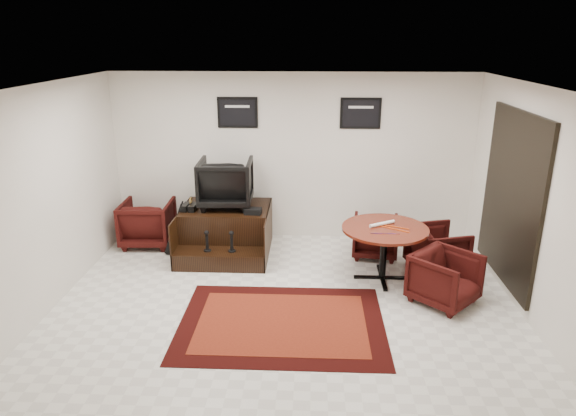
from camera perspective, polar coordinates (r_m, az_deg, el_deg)
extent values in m
plane|color=white|center=(6.79, -0.31, -10.87)|extent=(6.00, 6.00, 0.00)
cube|color=white|center=(8.63, 0.51, 5.61)|extent=(6.00, 0.02, 2.80)
cube|color=white|center=(3.93, -2.19, -11.06)|extent=(6.00, 0.02, 2.80)
cube|color=white|center=(7.04, -25.53, 0.71)|extent=(0.02, 5.00, 2.80)
cube|color=white|center=(6.78, 25.91, 0.02)|extent=(0.02, 5.00, 2.80)
cube|color=white|center=(5.94, -0.35, 13.36)|extent=(6.00, 5.00, 0.02)
cube|color=black|center=(7.41, 23.57, 1.02)|extent=(0.05, 1.90, 2.30)
cube|color=black|center=(7.41, 23.49, 1.02)|extent=(0.02, 1.72, 2.12)
cube|color=black|center=(7.41, 23.53, 1.02)|extent=(0.03, 0.05, 2.12)
cube|color=black|center=(8.55, -5.62, 10.52)|extent=(0.66, 0.03, 0.50)
cube|color=black|center=(8.53, -5.64, 10.50)|extent=(0.58, 0.01, 0.42)
cube|color=silver|center=(8.52, -5.67, 11.16)|extent=(0.40, 0.00, 0.04)
cube|color=black|center=(8.51, 8.07, 10.38)|extent=(0.66, 0.03, 0.50)
cube|color=black|center=(8.49, 8.08, 10.36)|extent=(0.58, 0.01, 0.42)
cube|color=silver|center=(8.47, 8.11, 11.03)|extent=(0.40, 0.00, 0.04)
cube|color=black|center=(6.43, -0.70, -12.66)|extent=(2.50, 1.87, 0.01)
cube|color=#621B0E|center=(6.43, -0.70, -12.62)|extent=(2.05, 1.43, 0.01)
cube|color=black|center=(8.44, -6.79, -2.19)|extent=(1.40, 1.04, 0.72)
cube|color=black|center=(7.87, -7.55, -5.65)|extent=(1.40, 0.41, 0.26)
cube|color=black|center=(8.39, -11.69, -2.58)|extent=(0.02, 1.45, 0.72)
cube|color=black|center=(8.17, -2.20, -2.79)|extent=(0.02, 1.45, 0.72)
cylinder|color=black|center=(7.85, -8.94, -4.67)|extent=(0.11, 0.11, 0.02)
cylinder|color=black|center=(7.80, -8.99, -3.80)|extent=(0.04, 0.04, 0.24)
sphere|color=black|center=(7.74, -9.04, -2.74)|extent=(0.07, 0.07, 0.07)
cylinder|color=black|center=(7.79, -6.24, -4.75)|extent=(0.11, 0.11, 0.02)
cylinder|color=black|center=(7.74, -6.27, -3.87)|extent=(0.04, 0.04, 0.24)
sphere|color=black|center=(7.68, -6.32, -2.80)|extent=(0.07, 0.07, 0.07)
imported|color=black|center=(8.25, -6.94, 3.07)|extent=(0.86, 0.81, 0.85)
cube|color=black|center=(8.25, -11.28, 0.12)|extent=(0.12, 0.28, 0.10)
cube|color=black|center=(8.22, -10.49, 0.09)|extent=(0.12, 0.28, 0.10)
cube|color=black|center=(7.94, -3.92, -0.34)|extent=(0.27, 0.20, 0.09)
imported|color=black|center=(8.86, -15.33, -1.36)|extent=(0.83, 0.78, 0.83)
cylinder|color=#46100A|center=(7.32, 10.73, -2.28)|extent=(1.21, 1.21, 0.04)
cylinder|color=black|center=(7.46, 10.56, -4.95)|extent=(0.10, 0.10, 0.71)
cube|color=black|center=(7.62, 10.39, -7.60)|extent=(0.81, 0.06, 0.03)
cube|color=black|center=(7.62, 10.39, -7.60)|extent=(0.06, 0.81, 0.03)
imported|color=black|center=(8.24, 9.68, -2.93)|extent=(0.76, 0.72, 0.71)
imported|color=black|center=(7.92, 16.30, -4.18)|extent=(0.85, 0.88, 0.75)
imported|color=black|center=(7.02, 17.08, -7.25)|extent=(1.01, 1.01, 0.76)
cylinder|color=white|center=(7.38, 10.41, -1.73)|extent=(0.39, 0.26, 0.05)
cylinder|color=#DB470C|center=(7.27, 11.74, -2.30)|extent=(0.38, 0.25, 0.01)
cylinder|color=#DB470C|center=(7.36, 11.62, -2.02)|extent=(0.41, 0.20, 0.01)
cylinder|color=#4C1933|center=(7.07, 9.54, -2.79)|extent=(0.10, 0.02, 0.01)
cylinder|color=#4C1933|center=(7.07, 10.02, -2.79)|extent=(0.10, 0.02, 0.01)
cylinder|color=#4C1933|center=(7.08, 10.50, -2.80)|extent=(0.10, 0.02, 0.01)
cylinder|color=#4C1933|center=(7.09, 10.98, -2.80)|extent=(0.10, 0.02, 0.01)
cylinder|color=#4C1933|center=(7.10, 11.46, -2.80)|extent=(0.10, 0.02, 0.01)
cylinder|color=#4C1933|center=(7.11, 11.94, -2.81)|extent=(0.10, 0.02, 0.01)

